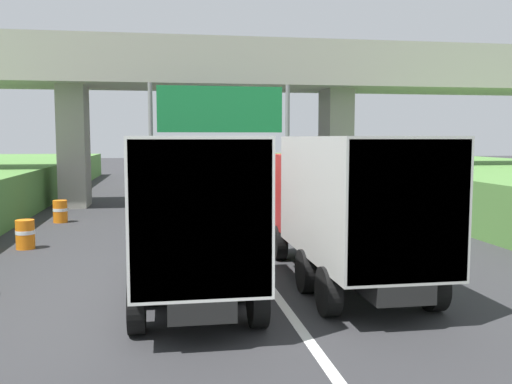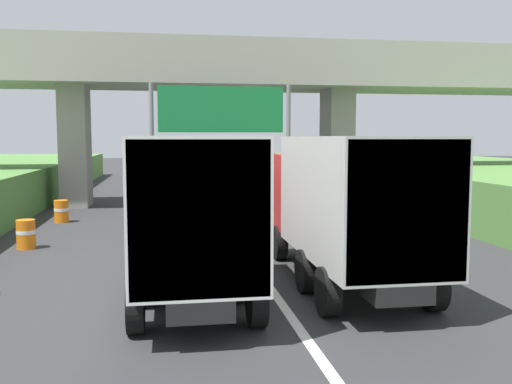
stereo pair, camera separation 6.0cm
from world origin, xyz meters
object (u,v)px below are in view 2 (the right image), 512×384
truck_white (190,207)px  car_yellow (172,175)px  overhead_highway_sign (221,119)px  truck_red (345,202)px  construction_barrel_3 (26,234)px  construction_barrel_5 (77,197)px  construction_barrel_4 (61,211)px  car_green (280,205)px  truck_silver (224,158)px  truck_blue (241,165)px

truck_white → car_yellow: size_ratio=1.78×
truck_white → car_yellow: 26.89m
overhead_highway_sign → car_yellow: 15.98m
truck_white → truck_red: bearing=6.0°
overhead_highway_sign → truck_red: (1.78, -10.97, -2.25)m
overhead_highway_sign → construction_barrel_3: 9.31m
truck_white → construction_barrel_5: 17.59m
truck_white → construction_barrel_4: (-4.69, 11.38, -1.47)m
overhead_highway_sign → construction_barrel_4: (-6.50, 0.04, -3.72)m
overhead_highway_sign → car_green: size_ratio=1.43×
truck_red → truck_white: (-3.58, -0.38, 0.00)m
car_yellow → construction_barrel_4: 16.15m
overhead_highway_sign → construction_barrel_5: 9.42m
overhead_highway_sign → truck_silver: size_ratio=0.81×
truck_red → construction_barrel_3: (-8.37, 5.55, -1.47)m
truck_silver → construction_barrel_3: truck_silver is taller
truck_silver → car_yellow: size_ratio=1.78×
truck_white → truck_blue: bearing=79.0°
car_yellow → construction_barrel_3: bearing=-102.6°
overhead_highway_sign → car_yellow: bearing=97.0°
car_green → construction_barrel_4: size_ratio=4.56×
truck_blue → car_yellow: bearing=112.2°
car_green → construction_barrel_5: car_green is taller
overhead_highway_sign → construction_barrel_3: bearing=-140.6°
construction_barrel_4 → truck_silver: bearing=64.2°
truck_silver → construction_barrel_3: size_ratio=8.11×
truck_white → car_yellow: (-0.10, 26.86, -1.08)m
truck_red → truck_silver: bearing=89.7°
truck_white → construction_barrel_3: (-4.79, 5.93, -1.47)m
car_green → construction_barrel_4: car_green is taller
truck_blue → construction_barrel_4: 10.65m
truck_silver → construction_barrel_5: size_ratio=8.11×
truck_red → construction_barrel_4: 13.85m
truck_blue → truck_red: (0.08, -17.66, 0.00)m
truck_silver → truck_white: (-3.71, -28.79, 0.00)m
construction_barrel_5 → truck_red: bearing=-62.8°
truck_blue → car_yellow: truck_blue is taller
truck_white → construction_barrel_4: 12.40m
truck_red → truck_white: 3.60m
truck_red → construction_barrel_5: (-8.46, 16.46, -1.47)m
construction_barrel_3 → truck_silver: bearing=69.6°
construction_barrel_4 → construction_barrel_3: bearing=-91.0°
truck_red → car_yellow: truck_red is taller
car_yellow → construction_barrel_3: 21.46m
truck_red → car_green: bearing=88.8°
overhead_highway_sign → truck_red: size_ratio=0.81×
overhead_highway_sign → truck_white: bearing=-99.0°
construction_barrel_5 → construction_barrel_3: bearing=-89.5°
truck_red → car_yellow: (-3.68, 26.49, -1.08)m
truck_white → car_green: bearing=66.8°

